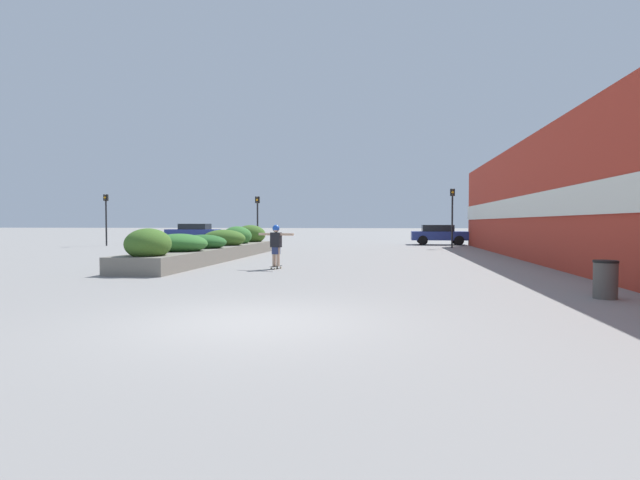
{
  "coord_description": "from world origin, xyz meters",
  "views": [
    {
      "loc": [
        2.17,
        -7.68,
        1.57
      ],
      "look_at": [
        -0.82,
        13.97,
        0.84
      ],
      "focal_mm": 28.0,
      "sensor_mm": 36.0,
      "label": 1
    }
  ],
  "objects_px": {
    "skateboard": "(276,267)",
    "traffic_light_right": "(452,208)",
    "trash_bin": "(605,279)",
    "car_leftmost": "(193,232)",
    "car_center_right": "(439,234)",
    "traffic_light_left": "(257,212)",
    "skateboarder": "(276,241)",
    "car_center_left": "(575,234)",
    "traffic_light_far_left": "(106,211)"
  },
  "relations": [
    {
      "from": "car_leftmost",
      "to": "traffic_light_right",
      "type": "relative_size",
      "value": 1.14
    },
    {
      "from": "traffic_light_left",
      "to": "traffic_light_far_left",
      "type": "height_order",
      "value": "traffic_light_far_left"
    },
    {
      "from": "skateboarder",
      "to": "traffic_light_far_left",
      "type": "height_order",
      "value": "traffic_light_far_left"
    },
    {
      "from": "car_leftmost",
      "to": "traffic_light_left",
      "type": "height_order",
      "value": "traffic_light_left"
    },
    {
      "from": "skateboard",
      "to": "traffic_light_left",
      "type": "distance_m",
      "value": 17.11
    },
    {
      "from": "skateboard",
      "to": "traffic_light_far_left",
      "type": "height_order",
      "value": "traffic_light_far_left"
    },
    {
      "from": "trash_bin",
      "to": "traffic_light_far_left",
      "type": "xyz_separation_m",
      "value": [
        -24.02,
        21.31,
        2.03
      ]
    },
    {
      "from": "traffic_light_right",
      "to": "traffic_light_far_left",
      "type": "bearing_deg",
      "value": -179.85
    },
    {
      "from": "car_center_left",
      "to": "traffic_light_right",
      "type": "xyz_separation_m",
      "value": [
        -9.93,
        -7.44,
        1.75
      ]
    },
    {
      "from": "trash_bin",
      "to": "car_center_left",
      "type": "relative_size",
      "value": 0.17
    },
    {
      "from": "car_center_left",
      "to": "traffic_light_right",
      "type": "height_order",
      "value": "traffic_light_right"
    },
    {
      "from": "trash_bin",
      "to": "traffic_light_left",
      "type": "bearing_deg",
      "value": 121.34
    },
    {
      "from": "skateboarder",
      "to": "car_leftmost",
      "type": "bearing_deg",
      "value": 134.03
    },
    {
      "from": "car_center_left",
      "to": "traffic_light_far_left",
      "type": "height_order",
      "value": "traffic_light_far_left"
    },
    {
      "from": "car_leftmost",
      "to": "car_center_right",
      "type": "relative_size",
      "value": 1.05
    },
    {
      "from": "skateboard",
      "to": "car_center_left",
      "type": "distance_m",
      "value": 29.17
    },
    {
      "from": "traffic_light_left",
      "to": "trash_bin",
      "type": "bearing_deg",
      "value": -58.66
    },
    {
      "from": "skateboarder",
      "to": "traffic_light_left",
      "type": "relative_size",
      "value": 0.42
    },
    {
      "from": "skateboarder",
      "to": "car_center_left",
      "type": "relative_size",
      "value": 0.31
    },
    {
      "from": "skateboard",
      "to": "car_center_right",
      "type": "xyz_separation_m",
      "value": [
        7.48,
        20.43,
        0.71
      ]
    },
    {
      "from": "car_leftmost",
      "to": "traffic_light_right",
      "type": "bearing_deg",
      "value": -109.68
    },
    {
      "from": "car_center_left",
      "to": "trash_bin",
      "type": "bearing_deg",
      "value": 161.88
    },
    {
      "from": "trash_bin",
      "to": "traffic_light_right",
      "type": "relative_size",
      "value": 0.21
    },
    {
      "from": "car_center_right",
      "to": "traffic_light_left",
      "type": "distance_m",
      "value": 13.26
    },
    {
      "from": "skateboard",
      "to": "car_center_left",
      "type": "height_order",
      "value": "car_center_left"
    },
    {
      "from": "traffic_light_left",
      "to": "traffic_light_far_left",
      "type": "distance_m",
      "value": 10.71
    },
    {
      "from": "car_center_right",
      "to": "traffic_light_far_left",
      "type": "xyz_separation_m",
      "value": [
        -23.18,
        -4.79,
        1.65
      ]
    },
    {
      "from": "traffic_light_right",
      "to": "traffic_light_far_left",
      "type": "height_order",
      "value": "traffic_light_right"
    },
    {
      "from": "traffic_light_right",
      "to": "skateboard",
      "type": "bearing_deg",
      "value": -116.49
    },
    {
      "from": "car_center_right",
      "to": "traffic_light_left",
      "type": "height_order",
      "value": "traffic_light_left"
    },
    {
      "from": "skateboarder",
      "to": "traffic_light_far_left",
      "type": "relative_size",
      "value": 0.4
    },
    {
      "from": "trash_bin",
      "to": "car_center_right",
      "type": "xyz_separation_m",
      "value": [
        -0.84,
        26.11,
        0.37
      ]
    },
    {
      "from": "car_center_right",
      "to": "traffic_light_left",
      "type": "xyz_separation_m",
      "value": [
        -12.48,
        -4.22,
        1.53
      ]
    },
    {
      "from": "skateboard",
      "to": "traffic_light_left",
      "type": "height_order",
      "value": "traffic_light_left"
    },
    {
      "from": "traffic_light_right",
      "to": "skateboarder",
      "type": "bearing_deg",
      "value": -116.49
    },
    {
      "from": "skateboard",
      "to": "skateboarder",
      "type": "distance_m",
      "value": 0.89
    },
    {
      "from": "car_center_right",
      "to": "car_center_left",
      "type": "bearing_deg",
      "value": 104.79
    },
    {
      "from": "trash_bin",
      "to": "car_leftmost",
      "type": "bearing_deg",
      "value": 125.81
    },
    {
      "from": "skateboarder",
      "to": "car_center_right",
      "type": "distance_m",
      "value": 21.76
    },
    {
      "from": "skateboarder",
      "to": "traffic_light_left",
      "type": "height_order",
      "value": "traffic_light_left"
    },
    {
      "from": "car_center_right",
      "to": "skateboarder",
      "type": "bearing_deg",
      "value": -20.1
    },
    {
      "from": "trash_bin",
      "to": "traffic_light_far_left",
      "type": "bearing_deg",
      "value": 138.42
    },
    {
      "from": "skateboard",
      "to": "traffic_light_right",
      "type": "bearing_deg",
      "value": 79.31
    },
    {
      "from": "skateboard",
      "to": "car_leftmost",
      "type": "xyz_separation_m",
      "value": [
        -12.29,
        22.89,
        0.74
      ]
    },
    {
      "from": "skateboard",
      "to": "trash_bin",
      "type": "height_order",
      "value": "trash_bin"
    },
    {
      "from": "traffic_light_left",
      "to": "car_center_right",
      "type": "bearing_deg",
      "value": 18.69
    },
    {
      "from": "car_center_left",
      "to": "traffic_light_left",
      "type": "bearing_deg",
      "value": 106.95
    },
    {
      "from": "traffic_light_right",
      "to": "traffic_light_far_left",
      "type": "xyz_separation_m",
      "value": [
        -23.52,
        -0.06,
        -0.1
      ]
    },
    {
      "from": "skateboarder",
      "to": "car_center_right",
      "type": "height_order",
      "value": "skateboarder"
    },
    {
      "from": "skateboarder",
      "to": "traffic_light_left",
      "type": "distance_m",
      "value": 17.02
    }
  ]
}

